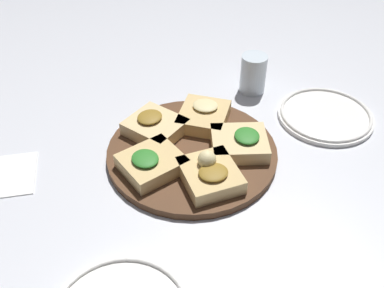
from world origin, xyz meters
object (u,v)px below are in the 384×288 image
at_px(serving_board, 192,152).
at_px(plate_left, 325,115).
at_px(water_glass, 253,74).
at_px(napkin_stack, 8,175).

xyz_separation_m(serving_board, plate_left, (-0.13, 0.32, -0.00)).
distance_m(plate_left, water_glass, 0.21).
xyz_separation_m(serving_board, water_glass, (-0.25, 0.16, 0.04)).
relative_size(serving_board, napkin_stack, 2.88).
xyz_separation_m(plate_left, water_glass, (-0.12, -0.16, 0.04)).
bearing_deg(serving_board, plate_left, 111.85).
bearing_deg(plate_left, napkin_stack, -75.35).
bearing_deg(napkin_stack, water_glass, 119.47).
xyz_separation_m(plate_left, napkin_stack, (0.18, -0.70, -0.01)).
bearing_deg(serving_board, water_glass, 147.41).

